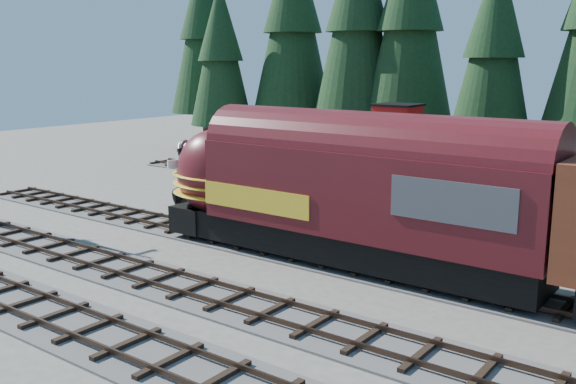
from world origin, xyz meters
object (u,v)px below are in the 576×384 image
Objects in this scene: locomotive at (329,196)px; caboose at (383,152)px; depot at (410,172)px; pickup_truck_b at (229,187)px; pickup_truck_a at (225,193)px.

caboose is at bearing 110.01° from locomotive.
pickup_truck_b is at bearing 179.32° from depot.
locomotive is 3.06× the size of pickup_truck_a.
pickup_truck_b is (-6.44, -7.36, -1.80)m from caboose.
caboose is at bearing -52.94° from pickup_truck_a.
caboose is at bearing -29.32° from pickup_truck_b.
pickup_truck_b is (-11.54, 6.64, -1.99)m from locomotive.
caboose reaches higher than pickup_truck_b.
caboose is 9.94m from pickup_truck_b.
depot is 12.19m from pickup_truck_b.
pickup_truck_a is at bearing 154.12° from locomotive.
pickup_truck_b is (-1.20, 1.63, -0.01)m from pickup_truck_a.
depot is at bearing -104.86° from pickup_truck_a.
depot reaches higher than pickup_truck_b.
depot is at bearing -78.80° from pickup_truck_b.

